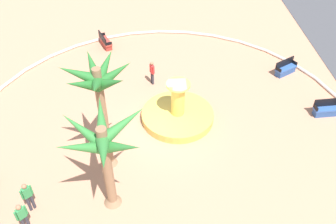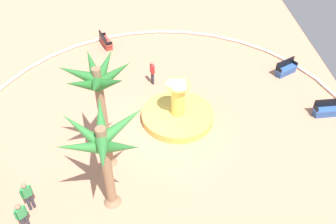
{
  "view_description": "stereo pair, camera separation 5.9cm",
  "coord_description": "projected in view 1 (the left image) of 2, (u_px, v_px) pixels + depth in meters",
  "views": [
    {
      "loc": [
        14.77,
        -0.52,
        14.03
      ],
      "look_at": [
        -0.23,
        0.25,
        1.0
      ],
      "focal_mm": 38.97,
      "sensor_mm": 36.0,
      "label": 1
    },
    {
      "loc": [
        14.77,
        -0.46,
        14.03
      ],
      "look_at": [
        -0.23,
        0.25,
        1.0
      ],
      "focal_mm": 38.97,
      "sensor_mm": 36.0,
      "label": 2
    }
  ],
  "objects": [
    {
      "name": "bench_west",
      "position": [
        285.0,
        69.0,
        24.17
      ],
      "size": [
        1.24,
        1.63,
        1.0
      ],
      "color": "#335BA8",
      "rests_on": "ground"
    },
    {
      "name": "palm_tree_near_fountain",
      "position": [
        99.0,
        90.0,
        15.4
      ],
      "size": [
        3.27,
        3.27,
        5.99
      ],
      "color": "#8E6B4C",
      "rests_on": "ground"
    },
    {
      "name": "ground_plane",
      "position": [
        164.0,
        128.0,
        20.35
      ],
      "size": [
        80.0,
        80.0,
        0.0
      ],
      "primitive_type": "plane",
      "color": "tan"
    },
    {
      "name": "plaza_curb",
      "position": [
        164.0,
        127.0,
        20.29
      ],
      "size": [
        22.06,
        22.06,
        0.2
      ],
      "primitive_type": "torus",
      "color": "silver",
      "rests_on": "ground"
    },
    {
      "name": "palm_tree_by_curb",
      "position": [
        104.0,
        147.0,
        14.29
      ],
      "size": [
        4.11,
        3.65,
        4.88
      ],
      "color": "#8E6B4C",
      "rests_on": "ground"
    },
    {
      "name": "bench_east",
      "position": [
        105.0,
        42.0,
        26.82
      ],
      "size": [
        1.67,
        1.09,
        1.0
      ],
      "color": "#B73D33",
      "rests_on": "ground"
    },
    {
      "name": "person_cyclist_helmet",
      "position": [
        22.0,
        216.0,
        15.01
      ],
      "size": [
        0.4,
        0.4,
        1.69
      ],
      "color": "#33333D",
      "rests_on": "ground"
    },
    {
      "name": "person_pedestrian_stroll",
      "position": [
        152.0,
        72.0,
        22.96
      ],
      "size": [
        0.5,
        0.31,
        1.64
      ],
      "color": "#33333D",
      "rests_on": "ground"
    },
    {
      "name": "fountain",
      "position": [
        178.0,
        114.0,
        20.75
      ],
      "size": [
        4.11,
        4.11,
        2.5
      ],
      "color": "gold",
      "rests_on": "ground"
    },
    {
      "name": "person_cyclist_photo",
      "position": [
        28.0,
        196.0,
        15.77
      ],
      "size": [
        0.37,
        0.43,
        1.7
      ],
      "color": "#33333D",
      "rests_on": "ground"
    },
    {
      "name": "bench_southeast",
      "position": [
        327.0,
        110.0,
        21.03
      ],
      "size": [
        0.61,
        1.63,
        1.0
      ],
      "color": "#335BA8",
      "rests_on": "ground"
    }
  ]
}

